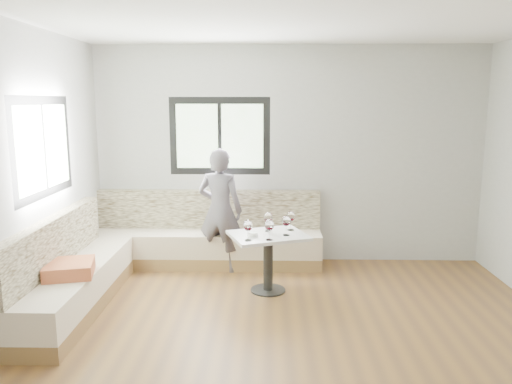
% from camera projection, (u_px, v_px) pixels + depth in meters
% --- Properties ---
extents(room, '(5.01, 5.01, 2.81)m').
position_uv_depth(room, '(292.00, 186.00, 4.08)').
color(room, brown).
rests_on(room, ground).
extents(banquette, '(2.90, 2.80, 0.95)m').
position_uv_depth(banquette, '(155.00, 254.00, 5.83)').
color(banquette, olive).
rests_on(banquette, ground).
extents(table, '(0.96, 0.86, 0.66)m').
position_uv_depth(table, '(268.00, 248.00, 5.51)').
color(table, black).
rests_on(table, ground).
extents(person, '(0.64, 0.50, 1.54)m').
position_uv_depth(person, '(220.00, 210.00, 6.16)').
color(person, '#544E57').
rests_on(person, ground).
extents(olive_ramekin, '(0.11, 0.11, 0.04)m').
position_uv_depth(olive_ramekin, '(253.00, 234.00, 5.39)').
color(olive_ramekin, white).
rests_on(olive_ramekin, table).
extents(wine_glass_a, '(0.10, 0.10, 0.22)m').
position_uv_depth(wine_glass_a, '(248.00, 226.00, 5.20)').
color(wine_glass_a, white).
rests_on(wine_glass_a, table).
extents(wine_glass_b, '(0.10, 0.10, 0.22)m').
position_uv_depth(wine_glass_b, '(269.00, 226.00, 5.22)').
color(wine_glass_b, white).
rests_on(wine_glass_b, table).
extents(wine_glass_c, '(0.10, 0.10, 0.22)m').
position_uv_depth(wine_glass_c, '(286.00, 222.00, 5.40)').
color(wine_glass_c, white).
rests_on(wine_glass_c, table).
extents(wine_glass_d, '(0.10, 0.10, 0.22)m').
position_uv_depth(wine_glass_d, '(268.00, 218.00, 5.57)').
color(wine_glass_d, white).
rests_on(wine_glass_d, table).
extents(wine_glass_e, '(0.10, 0.10, 0.22)m').
position_uv_depth(wine_glass_e, '(291.00, 217.00, 5.61)').
color(wine_glass_e, white).
rests_on(wine_glass_e, table).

